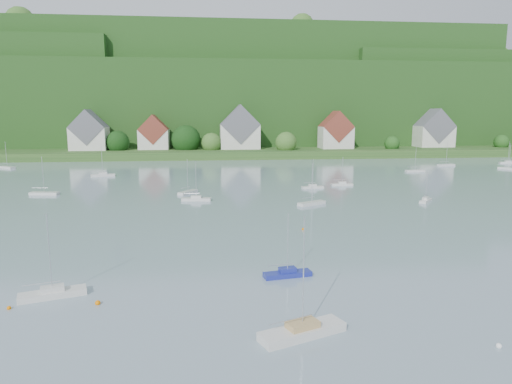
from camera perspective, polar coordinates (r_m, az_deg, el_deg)
far_shore_strip at (r=203.24m, az=-3.66°, el=5.21°), size 600.00×60.00×3.00m
forested_ridge at (r=271.22m, az=-4.26°, el=10.84°), size 620.00×181.22×69.89m
village_building_0 at (r=195.23m, az=-19.98°, el=6.83°), size 14.00×10.40×16.00m
village_building_1 at (r=192.84m, az=-12.55°, el=6.92°), size 12.00×9.36×14.00m
village_building_2 at (r=191.05m, az=-2.02°, el=7.57°), size 16.00×11.44×18.00m
village_building_3 at (r=196.05m, az=9.86°, el=7.25°), size 13.00×10.40×15.50m
village_building_4 at (r=216.32m, az=21.20°, el=7.00°), size 15.00×10.40×16.50m
near_sailboat_1 at (r=50.25m, az=3.92°, el=-9.98°), size 5.36×2.30×7.00m
near_sailboat_2 at (r=37.93m, az=5.78°, el=-16.68°), size 7.40×4.54×9.67m
near_sailboat_6 at (r=48.91m, az=-23.91°, el=-11.34°), size 6.28×3.51×8.17m
mooring_buoy_0 at (r=47.95m, az=-28.28°, el=-12.66°), size 0.38×0.38×0.38m
mooring_buoy_1 at (r=40.66m, az=27.86°, el=-16.67°), size 0.44×0.44×0.44m
mooring_buoy_3 at (r=69.83m, az=5.87°, el=-4.71°), size 0.44×0.44×0.44m
mooring_buoy_5 at (r=45.84m, az=-19.02°, el=-13.03°), size 0.50×0.50×0.50m
far_sailboat_cluster at (r=123.64m, az=0.06°, el=1.82°), size 190.66×73.54×8.71m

